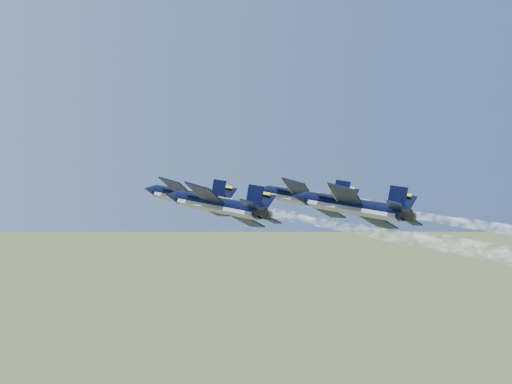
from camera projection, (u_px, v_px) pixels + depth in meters
jet_lead at (187, 196)px, 109.40m from camera, size 11.98×17.39×6.02m
jet_left at (216, 204)px, 94.04m from camera, size 11.98×17.39×6.02m
jet_right at (305, 198)px, 106.72m from camera, size 11.98×17.39×6.02m
jet_slot at (352, 206)px, 91.70m from camera, size 11.98×17.39×6.02m
smoke_trail_lead at (511, 214)px, 80.20m from camera, size 13.52×58.77×2.86m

